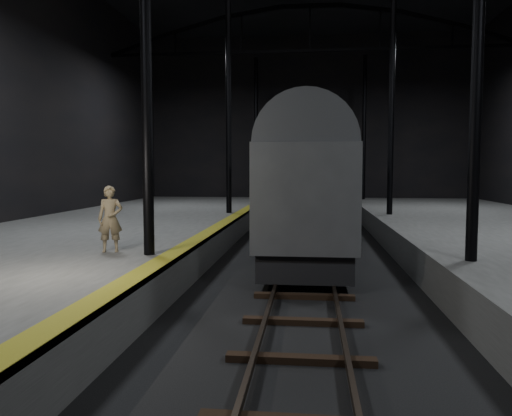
# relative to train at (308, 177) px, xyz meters

# --- Properties ---
(ground) EXTENTS (44.00, 44.00, 0.00)m
(ground) POSITION_rel_train_xyz_m (0.00, -5.50, -2.76)
(ground) COLOR black
(ground) RESTS_ON ground
(platform_left) EXTENTS (9.00, 43.80, 1.00)m
(platform_left) POSITION_rel_train_xyz_m (-7.50, -5.50, -2.26)
(platform_left) COLOR #4E4E4C
(platform_left) RESTS_ON ground
(tactile_strip) EXTENTS (0.50, 43.80, 0.01)m
(tactile_strip) POSITION_rel_train_xyz_m (-3.25, -5.50, -1.76)
(tactile_strip) COLOR olive
(tactile_strip) RESTS_ON platform_left
(track) EXTENTS (2.40, 43.00, 0.24)m
(track) POSITION_rel_train_xyz_m (0.00, -5.50, -2.70)
(track) COLOR #3F3328
(track) RESTS_ON ground
(train) EXTENTS (2.78, 18.54, 4.96)m
(train) POSITION_rel_train_xyz_m (0.00, 0.00, 0.00)
(train) COLOR #929599
(train) RESTS_ON ground
(woman) EXTENTS (0.70, 0.56, 1.68)m
(woman) POSITION_rel_train_xyz_m (-4.90, -9.21, -0.92)
(woman) COLOR #937E5A
(woman) RESTS_ON platform_left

